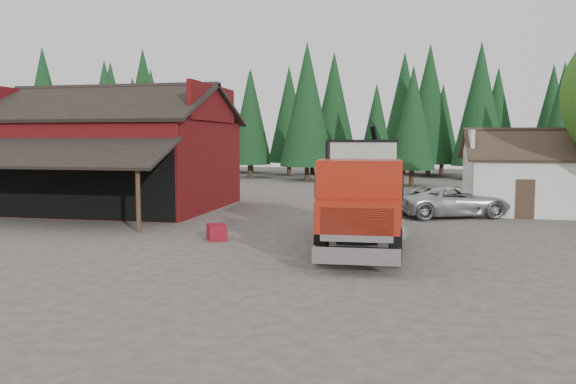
# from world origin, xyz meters

# --- Properties ---
(ground) EXTENTS (120.00, 120.00, 0.00)m
(ground) POSITION_xyz_m (0.00, 0.00, 0.00)
(ground) COLOR #493F39
(ground) RESTS_ON ground
(red_barn) EXTENTS (12.80, 13.63, 7.18)m
(red_barn) POSITION_xyz_m (-11.00, 9.90, 2.69)
(red_barn) COLOR maroon
(red_barn) RESTS_ON ground
(farmhouse) EXTENTS (8.60, 6.42, 4.65)m
(farmhouse) POSITION_xyz_m (13.00, 13.00, 1.67)
(farmhouse) COLOR silver
(farmhouse) RESTS_ON ground
(conifer_backdrop) EXTENTS (76.00, 16.00, 16.00)m
(conifer_backdrop) POSITION_xyz_m (0.00, 42.00, 0.00)
(conifer_backdrop) COLOR black
(conifer_backdrop) RESTS_ON ground
(near_pine_a) EXTENTS (4.40, 4.40, 11.40)m
(near_pine_a) POSITION_xyz_m (-22.00, 28.00, 6.39)
(near_pine_a) COLOR #382619
(near_pine_a) RESTS_ON ground
(near_pine_b) EXTENTS (3.96, 3.96, 10.40)m
(near_pine_b) POSITION_xyz_m (6.00, 30.00, 5.89)
(near_pine_b) COLOR #382619
(near_pine_b) RESTS_ON ground
(near_pine_d) EXTENTS (5.28, 5.28, 13.40)m
(near_pine_d) POSITION_xyz_m (-4.00, 34.00, 7.39)
(near_pine_d) COLOR #382619
(near_pine_d) RESTS_ON ground
(feed_truck) EXTENTS (3.47, 10.37, 4.62)m
(feed_truck) POSITION_xyz_m (4.01, 1.28, 2.16)
(feed_truck) COLOR black
(feed_truck) RESTS_ON ground
(silver_car) EXTENTS (6.43, 4.67, 1.63)m
(silver_car) POSITION_xyz_m (8.00, 10.00, 0.81)
(silver_car) COLOR #B2B4BB
(silver_car) RESTS_ON ground
(equip_box) EXTENTS (1.12, 1.30, 0.60)m
(equip_box) POSITION_xyz_m (-1.72, 1.11, 0.30)
(equip_box) COLOR maroon
(equip_box) RESTS_ON ground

